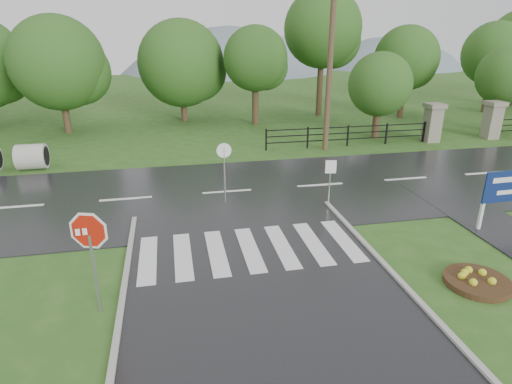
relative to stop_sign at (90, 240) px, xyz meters
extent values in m
plane|color=#2D561C|center=(4.03, -2.83, -1.89)|extent=(120.00, 120.00, 0.00)
cube|color=black|center=(4.03, 7.17, -1.89)|extent=(90.00, 8.00, 0.04)
cube|color=silver|center=(1.03, 2.17, -1.83)|extent=(0.50, 2.80, 0.02)
cube|color=silver|center=(2.03, 2.17, -1.83)|extent=(0.50, 2.80, 0.02)
cube|color=silver|center=(3.03, 2.17, -1.83)|extent=(0.50, 2.80, 0.02)
cube|color=silver|center=(4.03, 2.17, -1.83)|extent=(0.50, 2.80, 0.02)
cube|color=silver|center=(5.03, 2.17, -1.83)|extent=(0.50, 2.80, 0.02)
cube|color=silver|center=(6.03, 2.17, -1.83)|extent=(0.50, 2.80, 0.02)
cube|color=silver|center=(7.03, 2.17, -1.83)|extent=(0.50, 2.80, 0.02)
cube|color=gray|center=(17.03, 13.17, -0.89)|extent=(0.80, 0.80, 2.00)
cube|color=#6B6659|center=(17.03, 13.17, 0.23)|extent=(1.00, 1.00, 0.24)
cube|color=gray|center=(21.03, 13.17, -0.89)|extent=(0.80, 0.80, 2.00)
cube|color=#6B6659|center=(21.03, 13.17, 0.23)|extent=(1.00, 1.00, 0.24)
cube|color=black|center=(11.78, 13.17, -1.49)|extent=(9.50, 0.05, 0.05)
cube|color=black|center=(11.78, 13.17, -1.14)|extent=(9.50, 0.05, 0.05)
cube|color=black|center=(11.78, 13.17, -0.79)|extent=(9.50, 0.05, 0.05)
cube|color=black|center=(7.03, 13.17, -1.29)|extent=(0.08, 0.08, 1.20)
cube|color=black|center=(16.53, 13.17, -1.29)|extent=(0.08, 0.08, 1.20)
cube|color=black|center=(21.53, 13.17, -1.29)|extent=(0.08, 0.08, 1.20)
sphere|color=slate|center=(-23.97, 62.17, -16.29)|extent=(40.00, 40.00, 40.00)
sphere|color=slate|center=(12.03, 62.17, -19.17)|extent=(48.00, 48.00, 48.00)
sphere|color=slate|center=(40.03, 62.17, -14.85)|extent=(36.00, 36.00, 36.00)
cylinder|color=#9E9B93|center=(-4.60, 12.17, -1.29)|extent=(1.30, 1.20, 1.20)
cube|color=#939399|center=(0.00, 0.00, -0.88)|extent=(0.06, 0.06, 2.01)
cylinder|color=white|center=(0.00, 0.01, 0.22)|extent=(1.15, 0.39, 1.21)
cylinder|color=#B61A0C|center=(0.00, 0.00, 0.22)|extent=(1.01, 0.35, 1.05)
cube|color=silver|center=(11.76, 2.05, -0.92)|extent=(0.10, 0.10, 1.94)
cylinder|color=#332111|center=(9.53, -0.82, -1.80)|extent=(1.67, 1.67, 0.17)
cube|color=#939399|center=(7.59, 4.99, -1.04)|extent=(0.04, 0.04, 1.70)
cube|color=white|center=(7.59, 4.97, -0.32)|extent=(0.40, 0.09, 0.49)
cylinder|color=#939399|center=(3.81, 6.07, -0.78)|extent=(0.07, 0.07, 2.21)
cylinder|color=white|center=(3.81, 6.05, 0.21)|extent=(0.55, 0.02, 0.55)
cylinder|color=#473523|center=(10.27, 12.67, 2.49)|extent=(0.29, 0.29, 8.76)
cylinder|color=#3D2B1C|center=(14.22, 14.67, -0.55)|extent=(0.42, 0.42, 2.68)
sphere|color=#234E18|center=(14.22, 14.67, 1.33)|extent=(3.73, 3.73, 3.73)
cylinder|color=#3D2B1C|center=(22.68, 14.67, -0.42)|extent=(0.41, 0.41, 2.93)
sphere|color=#234E18|center=(22.68, 14.67, 1.63)|extent=(3.59, 3.59, 3.59)
camera|label=1|loc=(1.93, -9.07, 4.41)|focal=30.00mm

